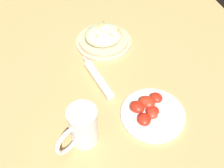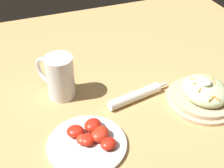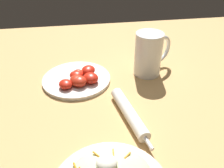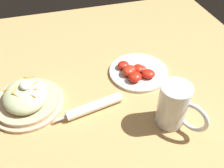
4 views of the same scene
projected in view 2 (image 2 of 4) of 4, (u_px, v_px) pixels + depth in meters
ground_plane at (132, 99)px, 1.02m from camera, size 1.43×1.43×0.00m
salad_plate at (204, 94)px, 0.99m from camera, size 0.24×0.24×0.09m
beer_mug at (60, 79)px, 1.00m from camera, size 0.14×0.11×0.14m
napkin_roll at (135, 96)px, 1.00m from camera, size 0.07×0.22×0.03m
tomato_plate at (90, 140)px, 0.86m from camera, size 0.22×0.22×0.04m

